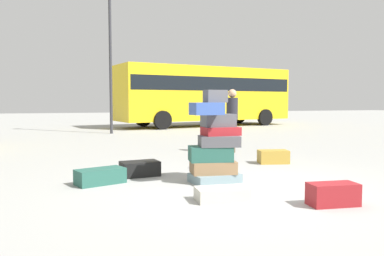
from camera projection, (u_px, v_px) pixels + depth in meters
ground_plane at (238, 188)px, 6.09m from camera, size 80.00×80.00×0.00m
suitcase_tower at (214, 147)px, 6.52m from camera, size 0.92×0.67×1.56m
suitcase_teal_right_side at (100, 176)px, 6.40m from camera, size 0.87×0.63×0.25m
suitcase_black_behind_tower at (140, 169)px, 7.06m from camera, size 0.73×0.49×0.27m
suitcase_tan_left_side at (273, 157)px, 8.50m from camera, size 0.71×0.50×0.29m
suitcase_navy_upright_blue at (209, 165)px, 7.80m from camera, size 0.60×0.44×0.17m
suitcase_maroon_foreground_far at (333, 194)px, 5.08m from camera, size 0.67×0.37×0.30m
suitcase_cream_foreground_near at (222, 194)px, 5.34m from camera, size 0.74×0.46×0.18m
suitcase_black_white_trunk at (215, 156)px, 8.80m from camera, size 0.70×0.52×0.24m
person_bearded_onlooker at (232, 115)px, 10.11m from camera, size 0.30×0.30×1.68m
parked_bus at (205, 92)px, 20.99m from camera, size 9.95×4.36×3.15m
lamp_post at (110, 32)px, 15.92m from camera, size 0.36×0.36×6.47m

